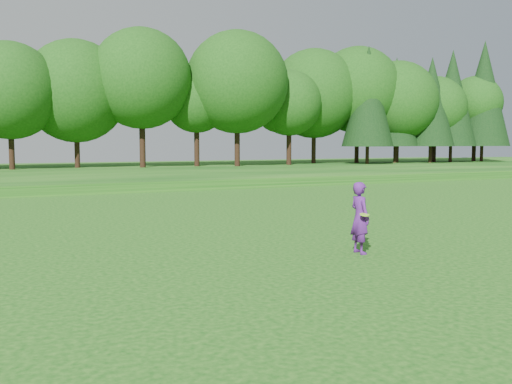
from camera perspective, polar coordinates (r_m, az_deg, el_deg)
name	(u,v)px	position (r m, az deg, el deg)	size (l,w,h in m)	color
ground	(295,253)	(14.70, 3.88, -6.14)	(140.00, 140.00, 0.00)	#0D480F
berm	(81,174)	(47.13, -17.13, 1.70)	(130.00, 30.00, 0.60)	#0D480F
walking_path	(120,192)	(33.41, -13.42, 0.04)	(130.00, 1.60, 0.04)	gray
treeline	(71,79)	(51.29, -18.06, 10.66)	(104.00, 7.00, 15.00)	#14440F
woman	(360,218)	(14.75, 10.35, -2.55)	(0.47, 0.77, 1.84)	#581B7D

